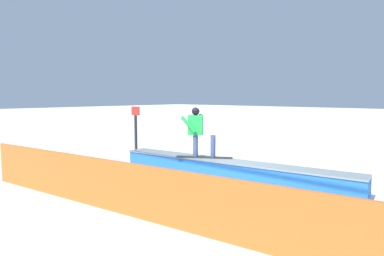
# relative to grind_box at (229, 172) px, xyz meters

# --- Properties ---
(ground_plane) EXTENTS (120.00, 120.00, 0.00)m
(ground_plane) POSITION_rel_grind_box_xyz_m (0.00, 0.00, -0.27)
(ground_plane) COLOR white
(grind_box) EXTENTS (6.78, 1.56, 0.59)m
(grind_box) POSITION_rel_grind_box_xyz_m (0.00, 0.00, 0.00)
(grind_box) COLOR blue
(grind_box) RESTS_ON ground_plane
(snowboarder) EXTENTS (1.48, 1.08, 1.41)m
(snowboarder) POSITION_rel_grind_box_xyz_m (0.92, 0.20, 1.08)
(snowboarder) COLOR black
(snowboarder) RESTS_ON grind_box
(safety_fence) EXTENTS (9.29, 1.33, 1.04)m
(safety_fence) POSITION_rel_grind_box_xyz_m (0.00, 3.39, 0.25)
(safety_fence) COLOR orange
(safety_fence) RESTS_ON ground_plane
(trail_marker) EXTENTS (0.40, 0.10, 1.95)m
(trail_marker) POSITION_rel_grind_box_xyz_m (4.05, -0.09, 0.78)
(trail_marker) COLOR #262628
(trail_marker) RESTS_ON ground_plane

